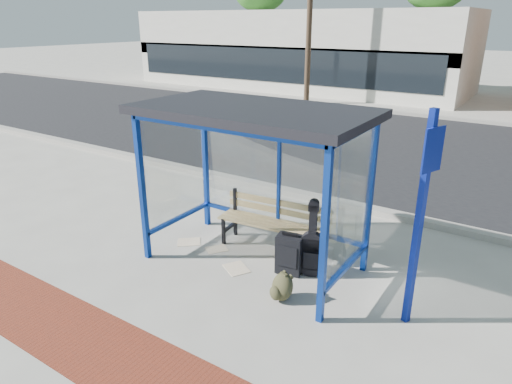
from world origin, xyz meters
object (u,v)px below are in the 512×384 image
Objects in this scene: guitar_bag at (312,250)px; suitcase at (289,254)px; bench at (275,221)px; backpack at (281,288)px.

guitar_bag is 0.34m from suitcase.
backpack is at bearing -61.00° from bench.
suitcase is at bearing -48.86° from bench.
suitcase is (-0.30, -0.11, -0.11)m from guitar_bag.
bench is at bearing 144.87° from backpack.
suitcase is 1.68× the size of backpack.
suitcase is 0.73m from backpack.
bench reaches higher than suitcase.
bench is at bearing 126.61° from suitcase.
guitar_bag is at bearing -32.10° from bench.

